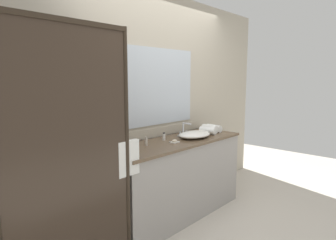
# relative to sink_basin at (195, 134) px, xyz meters

# --- Properties ---
(ground_plane) EXTENTS (8.00, 8.00, 0.00)m
(ground_plane) POSITION_rel_sink_basin_xyz_m (-0.26, 0.05, -0.94)
(ground_plane) COLOR beige
(wall_back_with_mirror) EXTENTS (4.40, 0.06, 2.60)m
(wall_back_with_mirror) POSITION_rel_sink_basin_xyz_m (-0.26, 0.39, 0.37)
(wall_back_with_mirror) COLOR #B2A893
(wall_back_with_mirror) RESTS_ON ground_plane
(vanity_cabinet) EXTENTS (1.80, 0.58, 0.90)m
(vanity_cabinet) POSITION_rel_sink_basin_xyz_m (-0.26, 0.06, -0.49)
(vanity_cabinet) COLOR #9E9993
(vanity_cabinet) RESTS_ON ground_plane
(shower_enclosure) EXTENTS (1.20, 0.59, 2.00)m
(shower_enclosure) POSITION_rel_sink_basin_xyz_m (-1.54, -0.14, 0.09)
(shower_enclosure) COLOR #2D2319
(shower_enclosure) RESTS_ON ground_plane
(sink_basin) EXTENTS (0.45, 0.31, 0.08)m
(sink_basin) POSITION_rel_sink_basin_xyz_m (0.00, 0.00, 0.00)
(sink_basin) COLOR white
(sink_basin) RESTS_ON vanity_cabinet
(faucet) EXTENTS (0.17, 0.14, 0.17)m
(faucet) POSITION_rel_sink_basin_xyz_m (0.00, 0.17, 0.02)
(faucet) COLOR silver
(faucet) RESTS_ON vanity_cabinet
(soap_dish) EXTENTS (0.10, 0.07, 0.04)m
(soap_dish) POSITION_rel_sink_basin_xyz_m (-0.37, -0.01, -0.02)
(soap_dish) COLOR silver
(soap_dish) RESTS_ON vanity_cabinet
(amenity_bottle_conditioner) EXTENTS (0.03, 0.03, 0.09)m
(amenity_bottle_conditioner) POSITION_rel_sink_basin_xyz_m (-0.35, 0.17, 0.00)
(amenity_bottle_conditioner) COLOR white
(amenity_bottle_conditioner) RESTS_ON vanity_cabinet
(amenity_bottle_lotion) EXTENTS (0.03, 0.03, 0.09)m
(amenity_bottle_lotion) POSITION_rel_sink_basin_xyz_m (-0.68, 0.12, 0.00)
(amenity_bottle_lotion) COLOR silver
(amenity_bottle_lotion) RESTS_ON vanity_cabinet
(amenity_bottle_shampoo) EXTENTS (0.03, 0.03, 0.10)m
(amenity_bottle_shampoo) POSITION_rel_sink_basin_xyz_m (-0.89, 0.15, 0.01)
(amenity_bottle_shampoo) COLOR white
(amenity_bottle_shampoo) RESTS_ON vanity_cabinet
(rolled_towel_near_edge) EXTENTS (0.12, 0.23, 0.09)m
(rolled_towel_near_edge) POSITION_rel_sink_basin_xyz_m (0.50, 0.06, 0.01)
(rolled_towel_near_edge) COLOR white
(rolled_towel_near_edge) RESTS_ON vanity_cabinet
(rolled_towel_middle) EXTENTS (0.11, 0.21, 0.10)m
(rolled_towel_middle) POSITION_rel_sink_basin_xyz_m (0.39, 0.05, 0.01)
(rolled_towel_middle) COLOR white
(rolled_towel_middle) RESTS_ON vanity_cabinet
(rolled_towel_far_edge) EXTENTS (0.12, 0.21, 0.09)m
(rolled_towel_far_edge) POSITION_rel_sink_basin_xyz_m (0.28, 0.01, 0.01)
(rolled_towel_far_edge) COLOR white
(rolled_towel_far_edge) RESTS_ON vanity_cabinet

